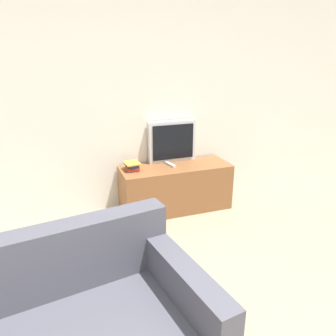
{
  "coord_description": "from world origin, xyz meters",
  "views": [
    {
      "loc": [
        -0.58,
        -0.66,
        1.82
      ],
      "look_at": [
        0.47,
        2.24,
        0.73
      ],
      "focal_mm": 35.0,
      "sensor_mm": 36.0,
      "label": 1
    }
  ],
  "objects_px": {
    "television": "(172,141)",
    "book_stack": "(132,166)",
    "tv_stand": "(176,188)",
    "remote_on_stand": "(170,164)"
  },
  "relations": [
    {
      "from": "tv_stand",
      "to": "television",
      "type": "xyz_separation_m",
      "value": [
        0.03,
        0.2,
        0.53
      ]
    },
    {
      "from": "tv_stand",
      "to": "book_stack",
      "type": "height_order",
      "value": "book_stack"
    },
    {
      "from": "television",
      "to": "remote_on_stand",
      "type": "distance_m",
      "value": 0.29
    },
    {
      "from": "tv_stand",
      "to": "book_stack",
      "type": "bearing_deg",
      "value": 175.23
    },
    {
      "from": "television",
      "to": "book_stack",
      "type": "distance_m",
      "value": 0.6
    },
    {
      "from": "book_stack",
      "to": "tv_stand",
      "type": "bearing_deg",
      "value": -4.77
    },
    {
      "from": "tv_stand",
      "to": "television",
      "type": "distance_m",
      "value": 0.56
    },
    {
      "from": "tv_stand",
      "to": "remote_on_stand",
      "type": "height_order",
      "value": "remote_on_stand"
    },
    {
      "from": "book_stack",
      "to": "remote_on_stand",
      "type": "distance_m",
      "value": 0.47
    },
    {
      "from": "tv_stand",
      "to": "book_stack",
      "type": "distance_m",
      "value": 0.61
    }
  ]
}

